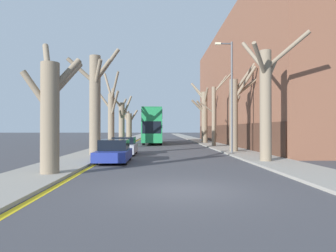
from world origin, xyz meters
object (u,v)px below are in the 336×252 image
Objects in this scene: street_tree_right_0 at (266,99)px; parked_car_1 at (124,146)px; lamp_post at (231,92)px; parked_car_0 at (114,152)px; street_tree_left_2 at (111,114)px; street_tree_right_2 at (214,114)px; double_decker_bus at (153,124)px; street_tree_right_3 at (204,114)px; street_tree_right_1 at (236,110)px; street_tree_left_0 at (51,110)px; street_tree_left_1 at (95,101)px; street_tree_left_3 at (122,120)px; street_tree_left_4 at (128,124)px.

street_tree_right_0 is 11.20m from parked_car_1.
parked_car_0 is at bearing -148.16° from lamp_post.
street_tree_right_2 is at bearing 10.90° from street_tree_left_2.
lamp_post is at bearing -36.53° from street_tree_left_2.
double_decker_bus is 1.26× the size of lamp_post.
street_tree_right_2 is 13.74m from parked_car_1.
street_tree_right_1 is at bearing -88.90° from street_tree_right_3.
street_tree_left_2 is 1.04× the size of street_tree_right_1.
street_tree_left_0 is at bearing -135.36° from lamp_post.
street_tree_right_1 is 1.87× the size of parked_car_0.
parked_car_1 is at bearing 30.46° from street_tree_left_1.
street_tree_right_3 is at bearing 41.48° from street_tree_left_2.
street_tree_left_3 is at bearing 95.71° from parked_car_0.
street_tree_left_1 reaches higher than street_tree_left_2.
double_decker_bus is at bearing 110.57° from lamp_post.
lamp_post is (-0.57, -17.74, 0.85)m from street_tree_right_3.
street_tree_left_0 is 0.94× the size of street_tree_left_4.
street_tree_left_1 is 11.63m from street_tree_right_1.
parked_car_0 is (1.97, 5.01, -2.18)m from street_tree_left_0.
street_tree_left_1 is 2.01× the size of parked_car_0.
street_tree_right_2 is at bearing 59.53° from parked_car_0.
street_tree_left_1 is 1.00× the size of street_tree_right_2.
street_tree_right_1 is (11.42, -14.69, 0.39)m from street_tree_left_3.
street_tree_left_4 is 0.76× the size of street_tree_right_3.
street_tree_left_0 is at bearing -89.15° from street_tree_left_2.
street_tree_right_1 is 0.90× the size of street_tree_right_3.
lamp_post is at bearing -57.59° from street_tree_left_3.
street_tree_left_2 is 8.62m from parked_car_1.
street_tree_left_4 reaches higher than parked_car_1.
street_tree_right_0 is at bearing -83.34° from lamp_post.
street_tree_right_3 reaches higher than street_tree_right_2.
street_tree_left_0 is 22.99m from street_tree_right_2.
street_tree_left_1 is 1.08× the size of street_tree_right_1.
street_tree_left_3 reaches higher than street_tree_left_4.
street_tree_right_0 is 5.94m from lamp_post.
street_tree_left_3 is 12.94m from street_tree_right_2.
lamp_post is at bearing -91.85° from street_tree_right_3.
parked_car_1 is (-9.04, 5.83, -3.13)m from street_tree_right_0.
street_tree_left_1 is 21.79m from street_tree_right_3.
parked_car_0 is (1.97, -4.07, -3.45)m from street_tree_left_1.
street_tree_left_0 is 1.52× the size of parked_car_1.
street_tree_left_4 is 30.69m from parked_car_0.
double_decker_bus reaches higher than parked_car_0.
street_tree_right_2 is (-0.10, 15.80, -0.07)m from street_tree_right_0.
street_tree_right_2 is (11.10, -15.33, 0.84)m from street_tree_left_4.
street_tree_right_1 reaches higher than street_tree_left_3.
lamp_post is (10.33, 10.21, 2.08)m from street_tree_left_0.
street_tree_right_1 is 12.02m from parked_car_0.
street_tree_left_1 is 0.94× the size of lamp_post.
street_tree_right_3 is at bearing 59.96° from street_tree_left_1.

